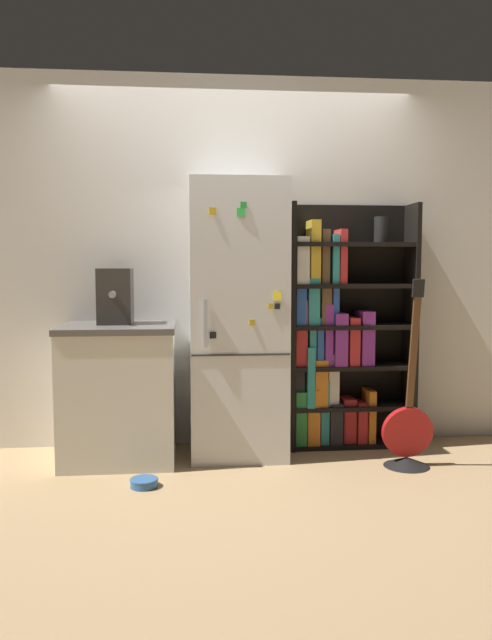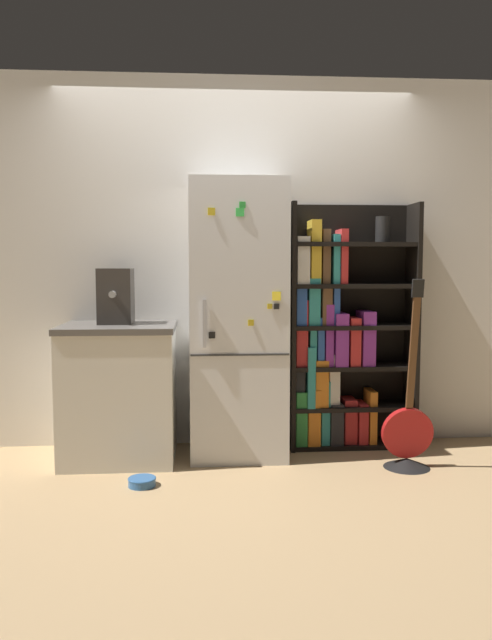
{
  "view_description": "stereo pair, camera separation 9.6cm",
  "coord_description": "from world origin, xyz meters",
  "px_view_note": "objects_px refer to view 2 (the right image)",
  "views": [
    {
      "loc": [
        -0.33,
        -3.98,
        1.28
      ],
      "look_at": [
        0.06,
        0.15,
        0.92
      ],
      "focal_mm": 35.0,
      "sensor_mm": 36.0,
      "label": 1
    },
    {
      "loc": [
        -0.24,
        -3.98,
        1.28
      ],
      "look_at": [
        0.06,
        0.15,
        0.92
      ],
      "focal_mm": 35.0,
      "sensor_mm": 36.0,
      "label": 2
    }
  ],
  "objects_px": {
    "refrigerator": "(237,320)",
    "bookshelf": "(337,341)",
    "guitar": "(407,441)",
    "pet_bowl": "(142,481)",
    "espresso_machine": "(116,296)"
  },
  "relations": [
    {
      "from": "guitar",
      "to": "pet_bowl",
      "type": "xyz_separation_m",
      "value": [
        -1.65,
        -0.22,
        -0.14
      ]
    },
    {
      "from": "espresso_machine",
      "to": "pet_bowl",
      "type": "relative_size",
      "value": 2.22
    },
    {
      "from": "refrigerator",
      "to": "bookshelf",
      "type": "bearing_deg",
      "value": 12.28
    },
    {
      "from": "refrigerator",
      "to": "espresso_machine",
      "type": "height_order",
      "value": "refrigerator"
    },
    {
      "from": "bookshelf",
      "to": "guitar",
      "type": "bearing_deg",
      "value": -56.87
    },
    {
      "from": "refrigerator",
      "to": "espresso_machine",
      "type": "xyz_separation_m",
      "value": [
        -0.81,
        0.02,
        0.16
      ]
    },
    {
      "from": "guitar",
      "to": "pet_bowl",
      "type": "relative_size",
      "value": 7.28
    },
    {
      "from": "refrigerator",
      "to": "pet_bowl",
      "type": "xyz_separation_m",
      "value": [
        -0.59,
        -0.59,
        -0.89
      ]
    },
    {
      "from": "bookshelf",
      "to": "pet_bowl",
      "type": "distance_m",
      "value": 1.67
    },
    {
      "from": "espresso_machine",
      "to": "guitar",
      "type": "xyz_separation_m",
      "value": [
        1.86,
        -0.4,
        -0.91
      ]
    },
    {
      "from": "refrigerator",
      "to": "guitar",
      "type": "height_order",
      "value": "refrigerator"
    },
    {
      "from": "espresso_machine",
      "to": "guitar",
      "type": "bearing_deg",
      "value": -12.04
    },
    {
      "from": "pet_bowl",
      "to": "guitar",
      "type": "bearing_deg",
      "value": 7.44
    },
    {
      "from": "refrigerator",
      "to": "bookshelf",
      "type": "distance_m",
      "value": 0.75
    },
    {
      "from": "espresso_machine",
      "to": "refrigerator",
      "type": "bearing_deg",
      "value": -1.54
    }
  ]
}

